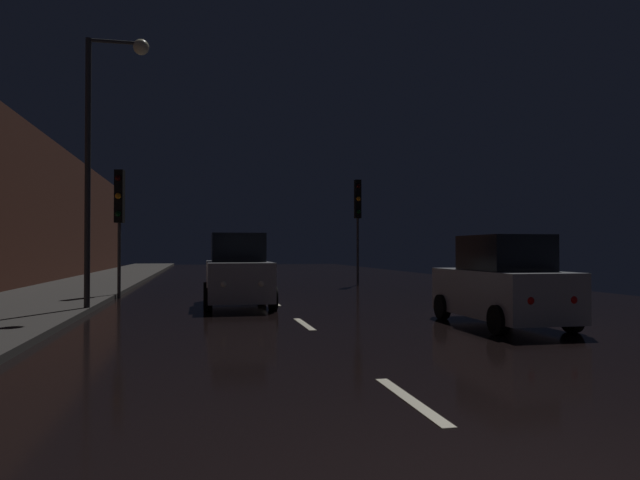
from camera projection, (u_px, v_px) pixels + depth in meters
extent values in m
cube|color=black|center=(251.00, 286.00, 27.82)|extent=(27.48, 84.00, 0.02)
cube|color=#33302D|center=(83.00, 287.00, 26.30)|extent=(4.40, 84.00, 0.15)
cube|color=beige|center=(410.00, 400.00, 6.76)|extent=(0.16, 2.20, 0.01)
cube|color=beige|center=(304.00, 324.00, 13.64)|extent=(0.16, 2.20, 0.01)
cube|color=beige|center=(274.00, 303.00, 19.11)|extent=(0.16, 2.20, 0.01)
cube|color=beige|center=(260.00, 293.00, 23.69)|extent=(0.16, 2.20, 0.01)
cylinder|color=#38383A|center=(358.00, 252.00, 28.83)|extent=(0.12, 0.12, 3.30)
cube|color=black|center=(358.00, 199.00, 28.87)|extent=(0.32, 0.36, 1.90)
sphere|color=black|center=(358.00, 186.00, 28.70)|extent=(0.22, 0.22, 0.22)
sphere|color=orange|center=(358.00, 199.00, 28.69)|extent=(0.22, 0.22, 0.22)
sphere|color=black|center=(358.00, 212.00, 28.68)|extent=(0.22, 0.22, 0.22)
cylinder|color=#38383A|center=(119.00, 260.00, 20.97)|extent=(0.12, 0.12, 2.71)
cube|color=black|center=(120.00, 196.00, 21.01)|extent=(0.35, 0.38, 1.90)
sphere|color=black|center=(118.00, 178.00, 20.84)|extent=(0.22, 0.22, 0.22)
sphere|color=orange|center=(118.00, 196.00, 20.83)|extent=(0.22, 0.22, 0.22)
sphere|color=black|center=(118.00, 214.00, 20.82)|extent=(0.22, 0.22, 0.22)
cylinder|color=#2D2D30|center=(88.00, 175.00, 16.12)|extent=(0.16, 0.16, 7.61)
cylinder|color=#2D2D30|center=(115.00, 42.00, 16.33)|extent=(1.40, 0.10, 0.10)
sphere|color=beige|center=(141.00, 47.00, 16.47)|extent=(0.44, 0.44, 0.44)
cube|color=#A5A8AD|center=(238.00, 280.00, 18.11)|extent=(1.87, 4.36, 1.14)
cube|color=black|center=(237.00, 248.00, 18.28)|extent=(1.59, 2.18, 0.87)
cylinder|color=black|center=(273.00, 299.00, 16.80)|extent=(0.23, 0.66, 0.66)
cylinder|color=black|center=(208.00, 300.00, 16.43)|extent=(0.23, 0.66, 0.66)
cylinder|color=black|center=(262.00, 291.00, 19.79)|extent=(0.23, 0.66, 0.66)
cylinder|color=black|center=(207.00, 292.00, 19.42)|extent=(0.23, 0.66, 0.66)
sphere|color=white|center=(261.00, 284.00, 16.12)|extent=(0.19, 0.19, 0.19)
sphere|color=white|center=(224.00, 284.00, 15.92)|extent=(0.19, 0.19, 0.19)
sphere|color=red|center=(249.00, 277.00, 20.31)|extent=(0.19, 0.19, 0.19)
sphere|color=red|center=(219.00, 277.00, 20.10)|extent=(0.19, 0.19, 0.19)
cube|color=#A5A8AD|center=(501.00, 293.00, 13.50)|extent=(1.73, 4.03, 1.06)
cube|color=black|center=(504.00, 253.00, 13.37)|extent=(1.47, 2.01, 0.81)
cylinder|color=black|center=(442.00, 307.00, 14.70)|extent=(0.21, 0.61, 0.61)
cylinder|color=black|center=(504.00, 305.00, 15.04)|extent=(0.21, 0.61, 0.61)
cylinder|color=black|center=(498.00, 320.00, 11.94)|extent=(0.21, 0.61, 0.61)
cylinder|color=black|center=(572.00, 318.00, 12.28)|extent=(0.21, 0.61, 0.61)
sphere|color=slate|center=(447.00, 288.00, 15.34)|extent=(0.17, 0.17, 0.17)
sphere|color=slate|center=(480.00, 287.00, 15.53)|extent=(0.17, 0.17, 0.17)
sphere|color=red|center=(530.00, 301.00, 11.47)|extent=(0.17, 0.17, 0.17)
sphere|color=red|center=(573.00, 300.00, 11.66)|extent=(0.17, 0.17, 0.17)
cube|color=#A5A8AD|center=(251.00, 264.00, 43.50)|extent=(1.57, 3.66, 0.96)
cube|color=black|center=(251.00, 253.00, 43.39)|extent=(1.33, 1.83, 0.73)
cylinder|color=black|center=(239.00, 269.00, 44.60)|extent=(0.19, 0.56, 0.56)
cylinder|color=black|center=(259.00, 269.00, 44.91)|extent=(0.19, 0.56, 0.56)
cylinder|color=black|center=(241.00, 270.00, 42.09)|extent=(0.19, 0.56, 0.56)
cylinder|color=black|center=(263.00, 270.00, 42.40)|extent=(0.19, 0.56, 0.56)
sphere|color=slate|center=(243.00, 264.00, 45.17)|extent=(0.16, 0.16, 0.16)
sphere|color=slate|center=(254.00, 263.00, 45.35)|extent=(0.16, 0.16, 0.16)
sphere|color=red|center=(247.00, 265.00, 41.66)|extent=(0.16, 0.16, 0.16)
sphere|color=red|center=(259.00, 265.00, 41.84)|extent=(0.16, 0.16, 0.16)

